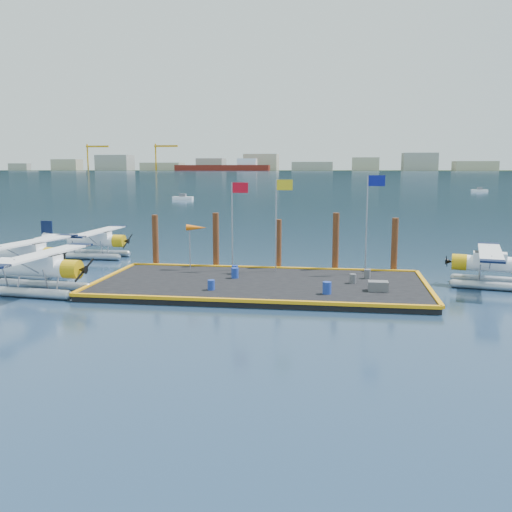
{
  "coord_description": "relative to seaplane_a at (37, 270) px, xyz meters",
  "views": [
    {
      "loc": [
        4.69,
        -34.21,
        7.5
      ],
      "look_at": [
        -0.6,
        2.0,
        1.7
      ],
      "focal_mm": 40.0,
      "sensor_mm": 36.0,
      "label": 1
    }
  ],
  "objects": [
    {
      "name": "flagpole_red",
      "position": [
        10.56,
        7.17,
        2.98
      ],
      "size": [
        1.14,
        0.08,
        6.0
      ],
      "color": "#95949C",
      "rests_on": "dock"
    },
    {
      "name": "seaplane_b",
      "position": [
        -3.66,
        4.9,
        -0.01
      ],
      "size": [
        8.34,
        9.1,
        3.22
      ],
      "rotation": [
        0.0,
        0.0,
        -1.76
      ],
      "color": "#979EA5",
      "rests_on": "ground"
    },
    {
      "name": "drum_4",
      "position": [
        19.42,
        5.49,
        -0.72
      ],
      "size": [
        0.41,
        0.41,
        0.58
      ],
      "primitive_type": "cylinder",
      "color": "#545358",
      "rests_on": "dock"
    },
    {
      "name": "ground",
      "position": [
        12.86,
        3.37,
        -1.41
      ],
      "size": [
        4000.0,
        4000.0,
        0.0
      ],
      "primitive_type": "plane",
      "color": "#172F45",
      "rests_on": "ground"
    },
    {
      "name": "seaplane_c",
      "position": [
        -2.28,
        13.16,
        -0.11
      ],
      "size": [
        7.65,
        8.42,
        3.0
      ],
      "rotation": [
        0.0,
        0.0,
        -1.61
      ],
      "color": "#979EA5",
      "rests_on": "ground"
    },
    {
      "name": "piling_1",
      "position": [
        8.86,
        8.77,
        0.69
      ],
      "size": [
        0.44,
        0.44,
        4.2
      ],
      "primitive_type": "cylinder",
      "color": "#3F2412",
      "rests_on": "ground"
    },
    {
      "name": "drum_1",
      "position": [
        16.97,
        0.64,
        -0.67
      ],
      "size": [
        0.49,
        0.49,
        0.69
      ],
      "primitive_type": "cylinder",
      "color": "#1C379B",
      "rests_on": "dock"
    },
    {
      "name": "piling_0",
      "position": [
        4.36,
        8.77,
        0.59
      ],
      "size": [
        0.44,
        0.44,
        4.0
      ],
      "primitive_type": "cylinder",
      "color": "#3F2412",
      "rests_on": "ground"
    },
    {
      "name": "piling_4",
      "position": [
        21.36,
        8.77,
        0.59
      ],
      "size": [
        0.44,
        0.44,
        4.0
      ],
      "primitive_type": "cylinder",
      "color": "#3F2412",
      "rests_on": "ground"
    },
    {
      "name": "drum_3",
      "position": [
        10.31,
        0.72,
        -0.72
      ],
      "size": [
        0.42,
        0.42,
        0.59
      ],
      "primitive_type": "cylinder",
      "color": "#1C379B",
      "rests_on": "dock"
    },
    {
      "name": "seaplane_d",
      "position": [
        27.25,
        5.81,
        -0.09
      ],
      "size": [
        7.87,
        8.56,
        3.03
      ],
      "rotation": [
        0.0,
        0.0,
        1.36
      ],
      "color": "#979EA5",
      "rests_on": "ground"
    },
    {
      "name": "drum_0",
      "position": [
        10.79,
        5.73,
        -0.72
      ],
      "size": [
        0.41,
        0.41,
        0.58
      ],
      "primitive_type": "cylinder",
      "color": "#1C379B",
      "rests_on": "dock"
    },
    {
      "name": "piling_3",
      "position": [
        17.36,
        8.77,
        0.74
      ],
      "size": [
        0.44,
        0.44,
        4.3
      ],
      "primitive_type": "cylinder",
      "color": "#3F2412",
      "rests_on": "ground"
    },
    {
      "name": "flagpole_yellow",
      "position": [
        13.56,
        7.17,
        3.1
      ],
      "size": [
        1.14,
        0.08,
        6.2
      ],
      "color": "#95949C",
      "rests_on": "dock"
    },
    {
      "name": "dock_bumpers",
      "position": [
        12.86,
        3.37,
        -0.92
      ],
      "size": [
        20.25,
        10.25,
        0.18
      ],
      "primitive_type": null,
      "color": "orange",
      "rests_on": "dock"
    },
    {
      "name": "drum_5",
      "position": [
        11.03,
        4.39,
        -0.68
      ],
      "size": [
        0.47,
        0.47,
        0.66
      ],
      "primitive_type": "cylinder",
      "color": "#1C379B",
      "rests_on": "dock"
    },
    {
      "name": "far_backdrop",
      "position": [
        252.77,
        1740.89,
        8.04
      ],
      "size": [
        3050.0,
        2050.0,
        810.0
      ],
      "color": "black",
      "rests_on": "ground"
    },
    {
      "name": "seaplane_a",
      "position": [
        0.0,
        0.0,
        0.0
      ],
      "size": [
        8.3,
        9.16,
        3.24
      ],
      "rotation": [
        0.0,
        0.0,
        -1.67
      ],
      "color": "#979EA5",
      "rests_on": "ground"
    },
    {
      "name": "dock",
      "position": [
        12.86,
        3.37,
        -1.21
      ],
      "size": [
        20.0,
        10.0,
        0.4
      ],
      "primitive_type": "cube",
      "color": "black",
      "rests_on": "ground"
    },
    {
      "name": "flagpole_blue",
      "position": [
        19.55,
        7.17,
        3.27
      ],
      "size": [
        1.14,
        0.08,
        6.5
      ],
      "color": "#95949C",
      "rests_on": "dock"
    },
    {
      "name": "crate",
      "position": [
        19.85,
        1.83,
        -0.73
      ],
      "size": [
        1.13,
        0.76,
        0.57
      ],
      "primitive_type": "cube",
      "color": "#545358",
      "rests_on": "dock"
    },
    {
      "name": "windsock",
      "position": [
        7.83,
        7.17,
        1.82
      ],
      "size": [
        1.4,
        0.44,
        3.12
      ],
      "color": "#95949C",
      "rests_on": "dock"
    },
    {
      "name": "drum_2",
      "position": [
        18.47,
        3.82,
        -0.72
      ],
      "size": [
        0.41,
        0.41,
        0.57
      ],
      "primitive_type": "cylinder",
      "color": "#545358",
      "rests_on": "dock"
    },
    {
      "name": "piling_2",
      "position": [
        13.36,
        8.77,
        0.49
      ],
      "size": [
        0.44,
        0.44,
        3.8
      ],
      "primitive_type": "cylinder",
      "color": "#3F2412",
      "rests_on": "ground"
    }
  ]
}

